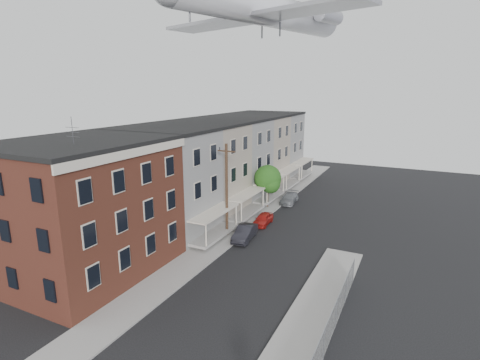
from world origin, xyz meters
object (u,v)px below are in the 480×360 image
object	(u,v)px
car_mid	(245,233)
car_near	(263,219)
airplane	(269,10)
car_far	(289,198)
utility_pole	(227,189)
street_tree	(269,180)

from	to	relation	value
car_mid	car_near	bearing A→B (deg)	83.52
car_near	car_mid	size ratio (longest dim) A/B	0.85
car_near	airplane	bearing A→B (deg)	105.27
car_mid	car_far	world-z (taller)	car_mid
utility_pole	airplane	distance (m)	18.58
car_far	airplane	distance (m)	21.69
car_near	airplane	size ratio (longest dim) A/B	0.13
utility_pole	car_far	xyz separation A→B (m)	(2.00, 12.88, -4.07)
car_far	car_mid	bearing A→B (deg)	-94.82
utility_pole	street_tree	xyz separation A→B (m)	(0.33, 9.92, -1.22)
utility_pole	car_near	distance (m)	6.27
utility_pole	car_near	bearing A→B (deg)	65.18
car_mid	airplane	bearing A→B (deg)	91.22
car_mid	airplane	xyz separation A→B (m)	(-1.05, 7.75, 20.94)
car_near	car_far	world-z (taller)	car_far
car_far	airplane	world-z (taller)	airplane
street_tree	airplane	distance (m)	18.32
street_tree	car_near	bearing A→B (deg)	-73.37
car_near	street_tree	bearing A→B (deg)	104.02
car_near	car_mid	distance (m)	4.50
utility_pole	airplane	size ratio (longest dim) A/B	0.33
car_mid	airplane	distance (m)	22.35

